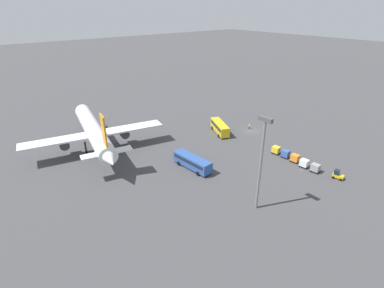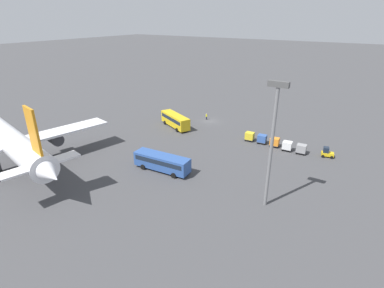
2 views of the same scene
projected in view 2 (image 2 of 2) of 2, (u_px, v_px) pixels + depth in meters
ground_plane at (209, 121)px, 82.61m from camera, size 600.00×600.00×0.00m
airplane at (9, 140)px, 55.53m from camera, size 42.96×37.06×15.02m
shuttle_bus_near at (175, 120)px, 77.53m from camera, size 10.77×6.98×3.35m
shuttle_bus_far at (162, 161)px, 55.71m from camera, size 11.17×3.80×3.12m
baggage_tug at (327, 153)px, 61.48m from camera, size 2.63×2.08×2.10m
worker_person at (206, 117)px, 83.53m from camera, size 0.38×0.38×1.74m
cargo_cart_grey at (301, 149)px, 62.70m from camera, size 2.12×1.83×2.06m
cargo_cart_white at (287, 146)px, 64.18m from camera, size 2.12×1.83×2.06m
cargo_cart_orange at (275, 142)px, 66.12m from camera, size 2.12×1.83×2.06m
cargo_cart_blue at (262, 139)px, 67.78m from camera, size 2.12×1.83×2.06m
cargo_cart_yellow at (250, 136)px, 69.22m from camera, size 2.12×1.83×2.06m
light_pole at (273, 135)px, 41.66m from camera, size 2.80×0.70×19.07m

